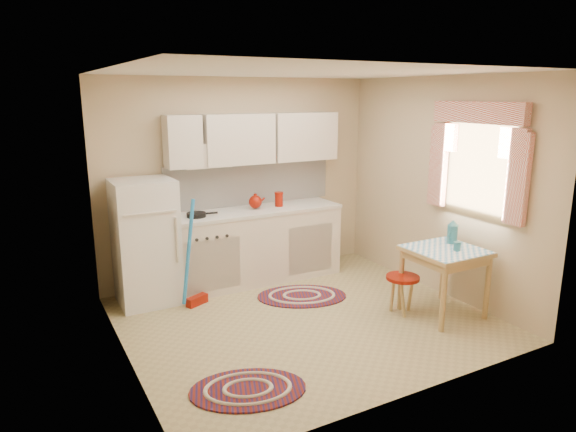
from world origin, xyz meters
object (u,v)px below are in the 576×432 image
object	(u,v)px
fridge	(146,242)
stool	(402,295)
base_cabinets	(252,247)
table	(443,282)

from	to	relation	value
fridge	stool	xyz separation A→B (m)	(2.30, -1.62, -0.49)
base_cabinets	fridge	bearing A→B (deg)	-177.82
table	base_cabinets	bearing A→B (deg)	125.58
base_cabinets	table	xyz separation A→B (m)	(1.35, -1.89, -0.08)
base_cabinets	stool	bearing A→B (deg)	-59.54
base_cabinets	stool	size ratio (longest dim) A/B	5.36
stool	table	bearing A→B (deg)	-30.59
table	stool	size ratio (longest dim) A/B	1.71
fridge	stool	distance (m)	2.86
fridge	stool	world-z (taller)	fridge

